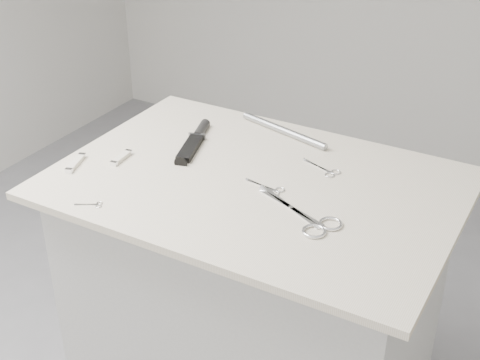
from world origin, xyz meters
The scene contains 10 objects.
plinth centered at (0.00, 0.00, 0.45)m, with size 0.90×0.60×0.90m, color #B3B2B0.
display_board centered at (0.00, 0.00, 0.91)m, with size 1.00×0.70×0.02m, color beige.
large_shears centered at (0.20, -0.10, 0.92)m, with size 0.24×0.15×0.01m.
embroidery_scissors_a centered at (0.05, -0.02, 0.92)m, with size 0.11×0.05×0.00m.
embroidery_scissors_b centered at (0.13, 0.13, 0.92)m, with size 0.11×0.06×0.00m.
tiny_scissors centered at (-0.28, -0.29, 0.92)m, with size 0.06×0.05×0.00m.
sheathed_knife centered at (-0.25, 0.11, 0.93)m, with size 0.10×0.24×0.03m.
pocket_knife_a centered at (-0.45, -0.16, 0.93)m, with size 0.05×0.10×0.01m.
pocket_knife_b centered at (-0.36, -0.08, 0.93)m, with size 0.03×0.08×0.01m.
metal_rail centered at (-0.06, 0.28, 0.93)m, with size 0.02×0.02×0.30m, color #989BA1.
Camera 1 is at (0.68, -1.28, 1.75)m, focal length 50.00 mm.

